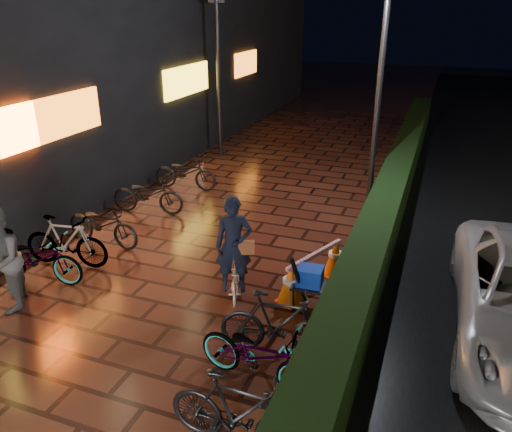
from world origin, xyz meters
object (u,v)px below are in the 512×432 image
at_px(cart_assembly, 309,278).
at_px(traffic_barrier, 314,270).
at_px(cyclist, 234,260).
at_px(bystander_person, 1,260).

bearing_deg(cart_assembly, traffic_barrier, 96.40).
distance_m(cyclist, cart_assembly, 1.35).
bearing_deg(cyclist, bystander_person, -153.11).
xyz_separation_m(bystander_person, cyclist, (3.46, 1.75, -0.22)).
xyz_separation_m(bystander_person, cart_assembly, (4.80, 1.82, -0.36)).
distance_m(bystander_person, traffic_barrier, 5.37).
height_order(bystander_person, cyclist, cyclist).
xyz_separation_m(bystander_person, traffic_barrier, (4.73, 2.48, -0.56)).
bearing_deg(cyclist, cart_assembly, 3.02).
relative_size(bystander_person, cart_assembly, 1.69).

